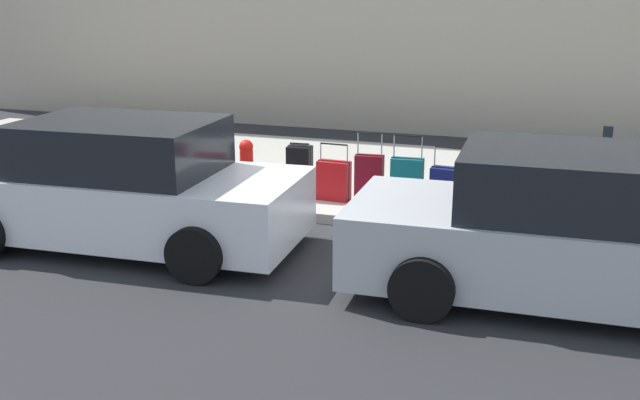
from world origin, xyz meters
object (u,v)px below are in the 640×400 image
at_px(suitcase_red_4, 334,180).
at_px(parking_meter, 605,160).
at_px(suitcase_maroon_3, 369,180).
at_px(parked_car_white_1, 123,187).
at_px(suitcase_navy_1, 448,191).
at_px(suitcase_black_5, 300,172).
at_px(bollard_post, 210,169).
at_px(parked_car_silver_0, 583,233).
at_px(suitcase_olive_0, 490,190).
at_px(suitcase_teal_2, 407,184).
at_px(fire_hydrant, 247,165).

distance_m(suitcase_red_4, parking_meter, 3.67).
distance_m(suitcase_maroon_3, parking_meter, 3.12).
bearing_deg(parked_car_white_1, suitcase_navy_1, -149.29).
distance_m(suitcase_black_5, parked_car_white_1, 2.74).
relative_size(bollard_post, parked_car_white_1, 0.16).
distance_m(parking_meter, parked_car_silver_0, 2.51).
distance_m(suitcase_black_5, parking_meter, 4.18).
distance_m(suitcase_olive_0, suitcase_teal_2, 1.13).
height_order(suitcase_red_4, parking_meter, parking_meter).
height_order(suitcase_olive_0, parking_meter, parking_meter).
distance_m(suitcase_red_4, parked_car_white_1, 3.06).
xyz_separation_m(parking_meter, parked_car_silver_0, (0.26, 2.49, -0.23)).
bearing_deg(suitcase_black_5, parking_meter, -177.51).
xyz_separation_m(suitcase_teal_2, fire_hydrant, (2.44, -0.03, 0.06)).
distance_m(suitcase_teal_2, suitcase_red_4, 1.10).
height_order(suitcase_red_4, bollard_post, suitcase_red_4).
xyz_separation_m(suitcase_teal_2, suitcase_black_5, (1.62, -0.10, 0.02)).
xyz_separation_m(suitcase_maroon_3, parked_car_silver_0, (-2.81, 2.21, 0.23)).
distance_m(suitcase_olive_0, bollard_post, 4.11).
bearing_deg(suitcase_maroon_3, fire_hydrant, -0.87).
distance_m(fire_hydrant, parked_car_silver_0, 5.22).
bearing_deg(suitcase_navy_1, parked_car_silver_0, 128.02).
bearing_deg(parked_car_white_1, parking_meter, -156.10).
bearing_deg(suitcase_maroon_3, suitcase_navy_1, 178.12).
xyz_separation_m(suitcase_black_5, parked_car_silver_0, (-3.90, 2.31, 0.21)).
height_order(suitcase_navy_1, suitcase_black_5, suitcase_navy_1).
xyz_separation_m(suitcase_red_4, bollard_post, (1.88, 0.22, 0.08)).
xyz_separation_m(suitcase_navy_1, suitcase_red_4, (1.67, -0.13, -0.03)).
bearing_deg(parking_meter, suitcase_olive_0, 9.44).
bearing_deg(parking_meter, bollard_post, 4.16).
xyz_separation_m(suitcase_red_4, parked_car_silver_0, (-3.37, 2.30, 0.31)).
height_order(suitcase_black_5, parked_car_white_1, parked_car_white_1).
height_order(suitcase_teal_2, fire_hydrant, suitcase_teal_2).
bearing_deg(suitcase_black_5, parked_car_silver_0, 149.37).
bearing_deg(suitcase_black_5, parked_car_white_1, 57.70).
bearing_deg(suitcase_maroon_3, suitcase_red_4, -9.81).
height_order(bollard_post, parking_meter, parking_meter).
bearing_deg(suitcase_navy_1, suitcase_red_4, -4.53).
height_order(bollard_post, parked_car_silver_0, parked_car_silver_0).
relative_size(suitcase_olive_0, parked_car_white_1, 0.21).
bearing_deg(suitcase_red_4, fire_hydrant, 2.85).
relative_size(suitcase_maroon_3, bollard_post, 1.43).
xyz_separation_m(bollard_post, parked_car_silver_0, (-5.25, 2.09, 0.23)).
relative_size(suitcase_olive_0, suitcase_teal_2, 0.90).
xyz_separation_m(suitcase_navy_1, suitcase_maroon_3, (1.12, -0.04, 0.05)).
relative_size(suitcase_maroon_3, parked_car_silver_0, 0.22).
relative_size(suitcase_black_5, fire_hydrant, 1.00).
distance_m(suitcase_olive_0, parked_car_white_1, 4.78).
bearing_deg(fire_hydrant, parking_meter, -177.12).
bearing_deg(suitcase_olive_0, fire_hydrant, 0.28).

